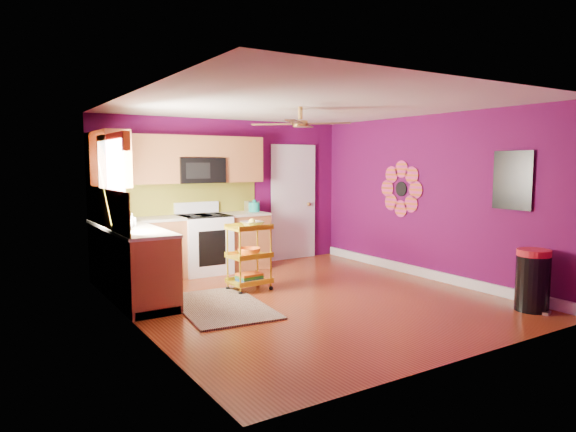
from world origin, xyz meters
TOP-DOWN VIEW (x-y plane):
  - ground at (0.00, 0.00)m, footprint 5.00×5.00m
  - room_envelope at (0.03, 0.00)m, footprint 4.54×5.04m
  - lower_cabinets at (-1.35, 1.82)m, footprint 2.81×2.31m
  - electric_range at (-0.55, 2.17)m, footprint 0.76×0.66m
  - upper_cabinetry at (-1.24, 2.17)m, footprint 2.80×2.30m
  - left_window at (-2.22, 1.05)m, footprint 0.08×1.35m
  - panel_door at (1.35, 2.47)m, footprint 0.95×0.11m
  - right_wall_art at (2.23, -0.34)m, footprint 0.04×2.74m
  - ceiling_fan at (0.00, 0.20)m, footprint 1.01×1.01m
  - shag_rug at (-1.15, 0.22)m, footprint 1.18×1.75m
  - rolling_cart at (-0.46, 0.77)m, footprint 0.58×0.44m
  - trash_can at (1.96, -1.91)m, footprint 0.49×0.49m
  - teal_kettle at (0.40, 2.21)m, footprint 0.18×0.18m
  - toaster at (0.40, 2.30)m, footprint 0.22×0.15m
  - soap_bottle_a at (-1.91, 1.32)m, footprint 0.08×0.08m
  - soap_bottle_b at (-1.98, 1.23)m, footprint 0.12×0.12m
  - counter_dish at (-2.01, 1.94)m, footprint 0.25×0.25m
  - counter_cup at (-2.06, 0.97)m, footprint 0.11×0.11m

SIDE VIEW (x-z plane):
  - ground at x=0.00m, z-range 0.00..0.00m
  - shag_rug at x=-1.15m, z-range 0.00..0.02m
  - trash_can at x=1.96m, z-range 0.00..0.74m
  - lower_cabinets at x=-1.35m, z-range -0.04..0.90m
  - electric_range at x=-0.55m, z-range -0.08..1.05m
  - rolling_cart at x=-0.46m, z-range 0.01..1.02m
  - counter_dish at x=-2.01m, z-range 0.94..1.00m
  - counter_cup at x=-2.06m, z-range 0.94..1.03m
  - soap_bottle_b at x=-1.98m, z-range 0.94..1.09m
  - teal_kettle at x=0.40m, z-range 0.92..1.13m
  - panel_door at x=1.35m, z-range -0.05..2.10m
  - soap_bottle_a at x=-1.91m, z-range 0.94..1.12m
  - toaster at x=0.40m, z-range 0.94..1.12m
  - right_wall_art at x=2.23m, z-range 0.92..1.96m
  - room_envelope at x=0.03m, z-range 0.37..2.89m
  - left_window at x=-2.22m, z-range 1.20..2.28m
  - upper_cabinetry at x=-1.24m, z-range 1.17..2.43m
  - ceiling_fan at x=0.00m, z-range 2.16..2.42m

